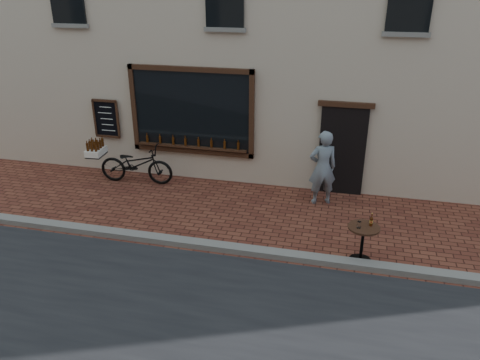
# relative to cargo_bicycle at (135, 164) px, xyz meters

# --- Properties ---
(ground) EXTENTS (90.00, 90.00, 0.00)m
(ground) POSITION_rel_cargo_bicycle_xyz_m (3.31, -2.86, -0.52)
(ground) COLOR #53241B
(ground) RESTS_ON ground
(kerb) EXTENTS (90.00, 0.25, 0.12)m
(kerb) POSITION_rel_cargo_bicycle_xyz_m (3.31, -2.66, -0.46)
(kerb) COLOR slate
(kerb) RESTS_ON ground
(cargo_bicycle) EXTENTS (2.27, 0.80, 1.09)m
(cargo_bicycle) POSITION_rel_cargo_bicycle_xyz_m (0.00, 0.00, 0.00)
(cargo_bicycle) COLOR black
(cargo_bicycle) RESTS_ON ground
(bistro_table) EXTENTS (0.59, 0.59, 1.01)m
(bistro_table) POSITION_rel_cargo_bicycle_xyz_m (5.75, -2.44, 0.02)
(bistro_table) COLOR black
(bistro_table) RESTS_ON ground
(pedestrian) EXTENTS (0.76, 0.63, 1.79)m
(pedestrian) POSITION_rel_cargo_bicycle_xyz_m (4.81, -0.07, 0.38)
(pedestrian) COLOR slate
(pedestrian) RESTS_ON ground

